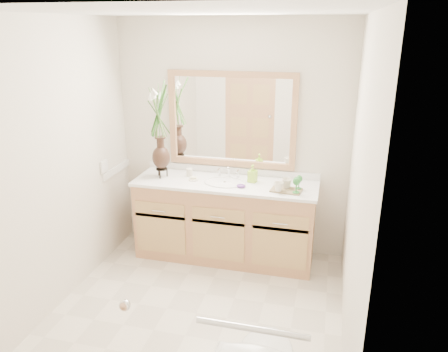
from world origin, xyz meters
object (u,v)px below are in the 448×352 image
(tumbler, at_px, (189,172))
(tray, at_px, (286,190))
(flower_vase, at_px, (159,120))
(soap_bottle, at_px, (253,174))

(tumbler, xyz_separation_m, tray, (1.02, -0.18, -0.03))
(flower_vase, distance_m, tray, 1.42)
(tumbler, bearing_deg, flower_vase, -162.44)
(flower_vase, xyz_separation_m, soap_bottle, (0.94, 0.07, -0.52))
(flower_vase, distance_m, tumbler, 0.62)
(flower_vase, bearing_deg, soap_bottle, 4.57)
(flower_vase, height_order, tray, flower_vase)
(flower_vase, bearing_deg, tumbler, 17.56)
(flower_vase, relative_size, soap_bottle, 5.50)
(tray, bearing_deg, soap_bottle, 161.67)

